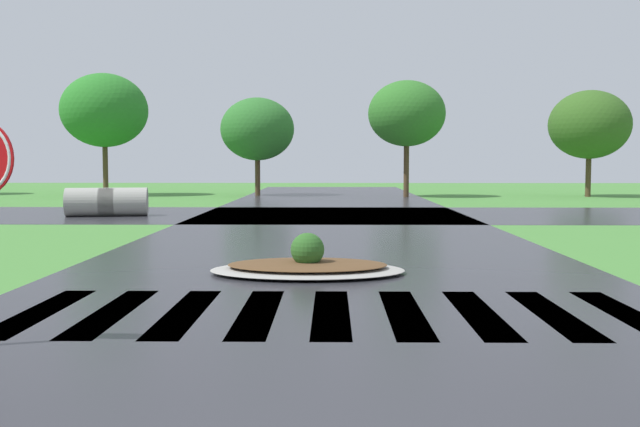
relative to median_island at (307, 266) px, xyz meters
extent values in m
cube|color=#2B2B30|center=(0.40, 1.46, -0.13)|extent=(9.22, 80.00, 0.01)
cube|color=#2B2B30|center=(0.40, 13.57, -0.13)|extent=(90.00, 8.30, 0.01)
cube|color=white|center=(-3.20, -3.20, -0.13)|extent=(0.45, 3.01, 0.01)
cube|color=white|center=(-2.30, -3.20, -0.13)|extent=(0.45, 3.01, 0.01)
cube|color=white|center=(-1.40, -3.20, -0.13)|extent=(0.45, 3.01, 0.01)
cube|color=white|center=(-0.50, -3.20, -0.13)|extent=(0.45, 3.01, 0.01)
cube|color=white|center=(0.40, -3.20, -0.13)|extent=(0.45, 3.01, 0.01)
cube|color=white|center=(1.30, -3.20, -0.13)|extent=(0.45, 3.01, 0.01)
cube|color=white|center=(2.20, -3.20, -0.13)|extent=(0.45, 3.01, 0.01)
cube|color=white|center=(3.10, -3.20, -0.13)|extent=(0.45, 3.01, 0.01)
cube|color=white|center=(4.00, -3.20, -0.13)|extent=(0.45, 3.01, 0.01)
ellipsoid|color=#9E9B93|center=(0.00, 0.00, -0.07)|extent=(3.23, 2.06, 0.12)
ellipsoid|color=brown|center=(0.00, 0.00, 0.02)|extent=(2.65, 1.69, 0.10)
sphere|color=#2D6023|center=(0.00, 0.00, 0.27)|extent=(0.56, 0.56, 0.56)
cylinder|color=#9E9B93|center=(-7.75, 12.69, 0.35)|extent=(1.74, 1.23, 0.97)
cylinder|color=#9E9B93|center=(-6.68, 12.88, 0.35)|extent=(1.74, 1.23, 0.97)
cylinder|color=#4C3823|center=(-11.90, 28.00, 1.36)|extent=(0.28, 0.28, 2.97)
ellipsoid|color=#297926|center=(-11.90, 28.00, 4.47)|extent=(4.67, 4.67, 3.97)
cylinder|color=#4C3823|center=(-3.63, 28.02, 0.97)|extent=(0.28, 0.28, 2.20)
ellipsoid|color=#2E6F2B|center=(-3.63, 28.02, 3.46)|extent=(3.97, 3.97, 3.38)
cylinder|color=#4C3823|center=(4.28, 26.60, 1.33)|extent=(0.28, 0.28, 2.93)
ellipsoid|color=#307027|center=(4.28, 26.60, 4.20)|extent=(4.01, 4.01, 3.41)
cylinder|color=#4C3823|center=(13.82, 26.93, 1.02)|extent=(0.28, 0.28, 2.30)
ellipsoid|color=#335C1F|center=(13.82, 26.93, 3.63)|extent=(4.19, 4.19, 3.56)
camera|label=1|loc=(0.40, -12.23, 1.73)|focal=41.78mm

